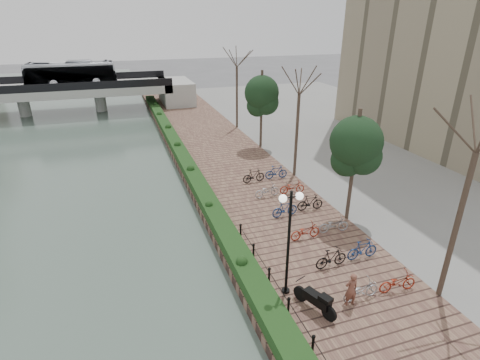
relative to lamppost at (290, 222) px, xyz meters
name	(u,v)px	position (x,y,z in m)	size (l,w,h in m)	color
promenade	(238,177)	(2.15, 13.29, -3.70)	(8.00, 75.00, 0.50)	brown
inland_pavement	(409,154)	(18.15, 13.29, -3.70)	(24.00, 75.00, 0.50)	gray
hedge	(187,164)	(-1.25, 15.79, -3.15)	(1.10, 56.00, 0.60)	#1A3D16
chain_fence	(300,324)	(-0.45, -2.21, -3.10)	(0.10, 14.10, 0.70)	black
lamppost	(290,222)	(0.00, 0.00, 0.00)	(1.02, 0.32, 4.77)	black
motorcycle	(315,299)	(0.61, -1.36, -2.89)	(0.56, 1.80, 1.13)	black
pedestrian	(351,289)	(2.15, -1.54, -2.69)	(0.56, 0.37, 1.53)	brown
bicycle_parking	(309,217)	(3.65, 4.86, -2.98)	(2.40, 14.69, 1.00)	#AAABAF
street_trees	(320,148)	(6.15, 8.47, -0.26)	(3.20, 37.12, 6.80)	#382C21
bridge	(31,88)	(-15.59, 40.79, -0.58)	(36.00, 10.77, 6.50)	#A9A9A4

